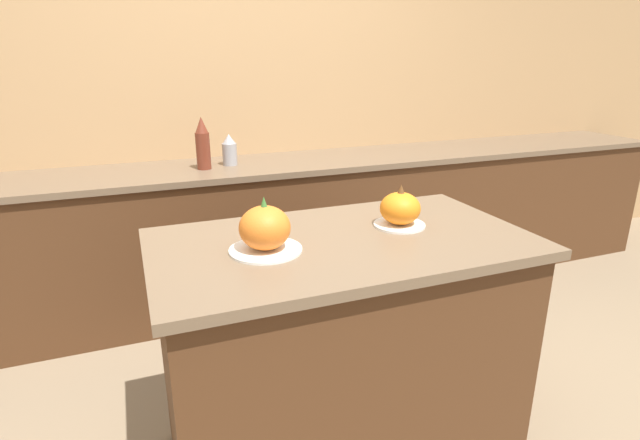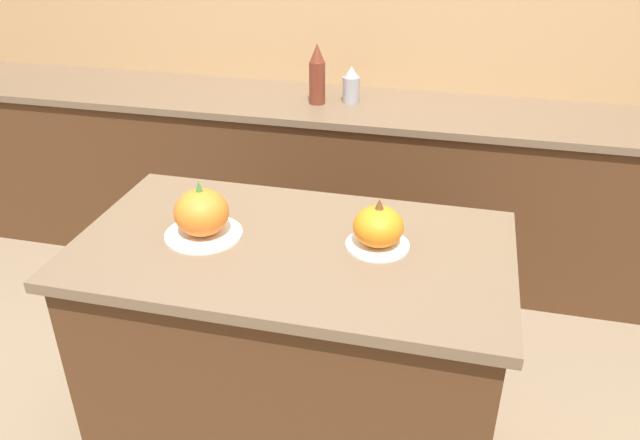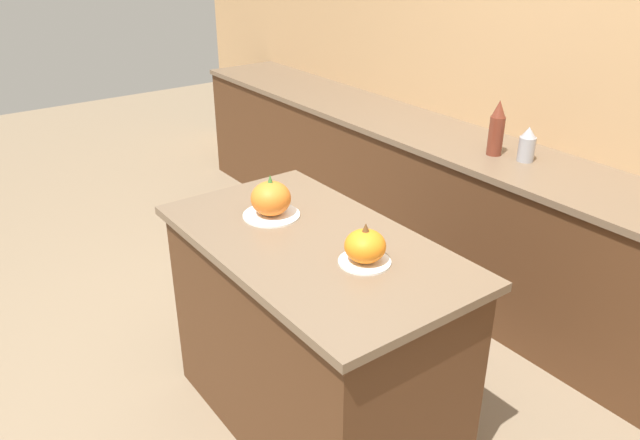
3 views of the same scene
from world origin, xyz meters
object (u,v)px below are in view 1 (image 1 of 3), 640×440
Objects in this scene: pumpkin_cake_left at (265,230)px; bottle_short at (229,150)px; pumpkin_cake_right at (400,210)px; bottle_tall at (203,144)px.

pumpkin_cake_left is 1.44m from bottle_short.
pumpkin_cake_left reaches higher than bottle_short.
pumpkin_cake_left is 0.53m from pumpkin_cake_right.
bottle_short is (0.16, 0.05, -0.05)m from bottle_tall.
bottle_tall is at bearing 89.21° from pumpkin_cake_left.
pumpkin_cake_left reaches higher than pumpkin_cake_right.
pumpkin_cake_left is at bearing -90.79° from bottle_tall.
pumpkin_cake_right is at bearing 6.57° from pumpkin_cake_left.
bottle_tall is (0.02, 1.38, 0.05)m from pumpkin_cake_left.
bottle_tall is at bearing -161.23° from bottle_short.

